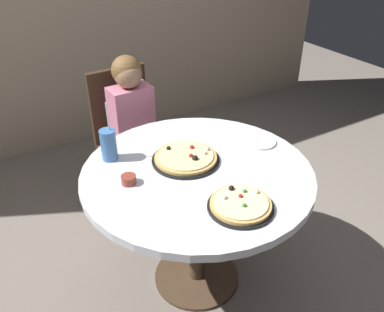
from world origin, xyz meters
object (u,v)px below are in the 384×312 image
chair_wooden (127,132)px  sauce_bowl (129,180)px  dining_table (197,188)px  pizza_veggie (186,158)px  diner_child (139,149)px  pizza_cheese (240,205)px  soda_cup (109,145)px  plate_small (259,141)px

chair_wooden → sauce_bowl: (-0.32, -0.86, 0.24)m
sauce_bowl → dining_table: bearing=-10.9°
pizza_veggie → chair_wooden: bearing=89.7°
dining_table → pizza_veggie: bearing=95.2°
dining_table → diner_child: (0.00, 0.74, -0.16)m
pizza_cheese → soda_cup: soda_cup is taller
chair_wooden → pizza_veggie: chair_wooden is taller
pizza_cheese → soda_cup: (-0.33, 0.64, 0.06)m
pizza_cheese → sauce_bowl: (-0.33, 0.40, 0.00)m
pizza_veggie → pizza_cheese: (0.02, -0.43, -0.00)m
dining_table → chair_wooden: chair_wooden is taller
diner_child → plate_small: diner_child is taller
diner_child → pizza_veggie: diner_child is taller
dining_table → pizza_cheese: size_ratio=3.98×
pizza_cheese → plate_small: 0.58m
diner_child → pizza_cheese: (0.00, -1.08, 0.28)m
pizza_cheese → sauce_bowl: pizza_cheese is taller
pizza_veggie → plate_small: 0.43m
pizza_cheese → sauce_bowl: bearing=129.7°
pizza_veggie → sauce_bowl: bearing=-174.2°
pizza_veggie → plate_small: pizza_veggie is taller
chair_wooden → diner_child: bearing=-87.7°
sauce_bowl → plate_small: sauce_bowl is taller
chair_wooden → sauce_bowl: chair_wooden is taller
pizza_cheese → soda_cup: 0.73m
soda_cup → dining_table: bearing=-43.3°
pizza_veggie → soda_cup: 0.39m
chair_wooden → plate_small: (0.43, -0.86, 0.22)m
chair_wooden → dining_table: bearing=-89.8°
sauce_bowl → pizza_veggie: bearing=5.8°
diner_child → pizza_veggie: bearing=-91.1°
dining_table → sauce_bowl: (-0.33, 0.06, 0.13)m
chair_wooden → pizza_veggie: size_ratio=2.81×
plate_small → chair_wooden: bearing=116.4°
soda_cup → sauce_bowl: size_ratio=4.40×
diner_child → soda_cup: (-0.33, -0.43, 0.35)m
pizza_veggie → pizza_cheese: pizza_veggie is taller
chair_wooden → diner_child: (0.01, -0.18, -0.05)m
diner_child → pizza_veggie: size_ratio=3.20×
plate_small → pizza_veggie: bearing=175.0°
sauce_bowl → plate_small: (0.75, -0.01, -0.02)m
diner_child → pizza_cheese: size_ratio=3.84×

